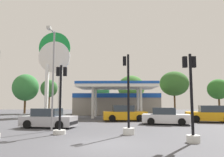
{
  "coord_description": "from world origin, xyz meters",
  "views": [
    {
      "loc": [
        0.55,
        -10.27,
        1.96
      ],
      "look_at": [
        0.15,
        12.08,
        4.39
      ],
      "focal_mm": 34.46,
      "sensor_mm": 36.0,
      "label": 1
    }
  ],
  "objects_px": {
    "tree_1": "(49,89)",
    "tree_2": "(101,92)",
    "traffic_signal_3": "(128,112)",
    "tree_5": "(218,89)",
    "station_pole_sign": "(54,62)",
    "traffic_signal_2": "(60,108)",
    "tree_0": "(26,88)",
    "traffic_signal_0": "(192,108)",
    "car_0": "(48,119)",
    "car_1": "(210,114)",
    "car_3": "(124,114)",
    "car_2": "(166,117)",
    "corner_streetlamp": "(52,70)",
    "tree_3": "(131,88)"
  },
  "relations": [
    {
      "from": "car_3",
      "to": "traffic_signal_2",
      "type": "distance_m",
      "value": 10.23
    },
    {
      "from": "tree_0",
      "to": "tree_3",
      "type": "relative_size",
      "value": 1.04
    },
    {
      "from": "traffic_signal_2",
      "to": "tree_1",
      "type": "height_order",
      "value": "tree_1"
    },
    {
      "from": "tree_0",
      "to": "tree_1",
      "type": "height_order",
      "value": "tree_0"
    },
    {
      "from": "car_2",
      "to": "tree_5",
      "type": "height_order",
      "value": "tree_5"
    },
    {
      "from": "station_pole_sign",
      "to": "tree_5",
      "type": "distance_m",
      "value": 26.56
    },
    {
      "from": "traffic_signal_3",
      "to": "tree_5",
      "type": "distance_m",
      "value": 27.8
    },
    {
      "from": "tree_0",
      "to": "traffic_signal_2",
      "type": "bearing_deg",
      "value": -62.4
    },
    {
      "from": "corner_streetlamp",
      "to": "tree_1",
      "type": "bearing_deg",
      "value": 107.86
    },
    {
      "from": "car_3",
      "to": "tree_1",
      "type": "bearing_deg",
      "value": 132.0
    },
    {
      "from": "car_1",
      "to": "tree_5",
      "type": "bearing_deg",
      "value": 61.55
    },
    {
      "from": "car_1",
      "to": "traffic_signal_2",
      "type": "relative_size",
      "value": 1.12
    },
    {
      "from": "tree_5",
      "to": "traffic_signal_2",
      "type": "bearing_deg",
      "value": -132.33
    },
    {
      "from": "corner_streetlamp",
      "to": "car_2",
      "type": "bearing_deg",
      "value": 28.15
    },
    {
      "from": "car_0",
      "to": "car_1",
      "type": "bearing_deg",
      "value": 18.69
    },
    {
      "from": "car_0",
      "to": "tree_5",
      "type": "xyz_separation_m",
      "value": [
        22.08,
        19.1,
        3.36
      ]
    },
    {
      "from": "traffic_signal_2",
      "to": "traffic_signal_0",
      "type": "bearing_deg",
      "value": -19.56
    },
    {
      "from": "traffic_signal_0",
      "to": "tree_0",
      "type": "relative_size",
      "value": 0.66
    },
    {
      "from": "traffic_signal_0",
      "to": "tree_5",
      "type": "relative_size",
      "value": 0.77
    },
    {
      "from": "car_3",
      "to": "tree_5",
      "type": "xyz_separation_m",
      "value": [
        16.03,
        13.12,
        3.29
      ]
    },
    {
      "from": "station_pole_sign",
      "to": "traffic_signal_2",
      "type": "bearing_deg",
      "value": -72.23
    },
    {
      "from": "traffic_signal_0",
      "to": "tree_0",
      "type": "xyz_separation_m",
      "value": [
        -18.97,
        25.09,
        2.71
      ]
    },
    {
      "from": "tree_1",
      "to": "corner_streetlamp",
      "type": "bearing_deg",
      "value": -72.14
    },
    {
      "from": "tree_1",
      "to": "traffic_signal_2",
      "type": "bearing_deg",
      "value": -70.93
    },
    {
      "from": "car_1",
      "to": "traffic_signal_3",
      "type": "xyz_separation_m",
      "value": [
        -8.45,
        -8.2,
        0.61
      ]
    },
    {
      "from": "tree_2",
      "to": "traffic_signal_0",
      "type": "bearing_deg",
      "value": -76.62
    },
    {
      "from": "station_pole_sign",
      "to": "corner_streetlamp",
      "type": "xyz_separation_m",
      "value": [
        4.43,
        -15.49,
        -3.44
      ]
    },
    {
      "from": "car_1",
      "to": "car_2",
      "type": "height_order",
      "value": "car_1"
    },
    {
      "from": "car_3",
      "to": "tree_0",
      "type": "height_order",
      "value": "tree_0"
    },
    {
      "from": "tree_1",
      "to": "tree_2",
      "type": "xyz_separation_m",
      "value": [
        8.67,
        1.55,
        -0.41
      ]
    },
    {
      "from": "tree_3",
      "to": "tree_5",
      "type": "relative_size",
      "value": 1.12
    },
    {
      "from": "traffic_signal_0",
      "to": "tree_1",
      "type": "bearing_deg",
      "value": 120.73
    },
    {
      "from": "traffic_signal_3",
      "to": "tree_5",
      "type": "relative_size",
      "value": 0.86
    },
    {
      "from": "car_2",
      "to": "tree_0",
      "type": "distance_m",
      "value": 25.99
    },
    {
      "from": "station_pole_sign",
      "to": "tree_1",
      "type": "height_order",
      "value": "station_pole_sign"
    },
    {
      "from": "car_3",
      "to": "traffic_signal_3",
      "type": "distance_m",
      "value": 9.35
    },
    {
      "from": "tree_0",
      "to": "traffic_signal_0",
      "type": "bearing_deg",
      "value": -52.91
    },
    {
      "from": "car_1",
      "to": "car_0",
      "type": "bearing_deg",
      "value": -161.31
    },
    {
      "from": "tree_1",
      "to": "traffic_signal_3",
      "type": "bearing_deg",
      "value": -62.2
    },
    {
      "from": "corner_streetlamp",
      "to": "traffic_signal_3",
      "type": "bearing_deg",
      "value": -14.04
    },
    {
      "from": "tree_0",
      "to": "tree_5",
      "type": "bearing_deg",
      "value": -0.32
    },
    {
      "from": "car_3",
      "to": "tree_5",
      "type": "relative_size",
      "value": 0.82
    },
    {
      "from": "car_2",
      "to": "corner_streetlamp",
      "type": "xyz_separation_m",
      "value": [
        -8.71,
        -4.66,
        3.5
      ]
    },
    {
      "from": "tree_0",
      "to": "tree_5",
      "type": "relative_size",
      "value": 1.16
    },
    {
      "from": "tree_2",
      "to": "tree_3",
      "type": "bearing_deg",
      "value": -16.61
    },
    {
      "from": "car_3",
      "to": "traffic_signal_3",
      "type": "height_order",
      "value": "traffic_signal_3"
    },
    {
      "from": "car_3",
      "to": "traffic_signal_2",
      "type": "bearing_deg",
      "value": -115.1
    },
    {
      "from": "car_3",
      "to": "corner_streetlamp",
      "type": "relative_size",
      "value": 0.67
    },
    {
      "from": "traffic_signal_0",
      "to": "tree_0",
      "type": "height_order",
      "value": "tree_0"
    },
    {
      "from": "tree_2",
      "to": "car_3",
      "type": "bearing_deg",
      "value": -76.83
    }
  ]
}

